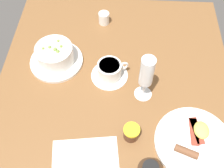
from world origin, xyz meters
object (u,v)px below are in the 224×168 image
at_px(wine_glass, 147,74).
at_px(breakfast_plate, 194,142).
at_px(jam_jar, 131,133).
at_px(coffee_cup, 110,71).
at_px(porridge_bowl, 55,55).
at_px(cutlery_setting, 87,156).
at_px(creamer_jug, 104,18).

bearing_deg(wine_glass, breakfast_plate, 42.06).
bearing_deg(wine_glass, jam_jar, -14.01).
distance_m(coffee_cup, jam_jar, 0.24).
bearing_deg(coffee_cup, porridge_bowl, -104.36).
xyz_separation_m(porridge_bowl, coffee_cup, (0.05, 0.20, -0.01)).
distance_m(coffee_cup, breakfast_plate, 0.37).
relative_size(wine_glass, breakfast_plate, 0.77).
bearing_deg(porridge_bowl, jam_jar, 45.12).
bearing_deg(wine_glass, cutlery_setting, -36.31).
xyz_separation_m(cutlery_setting, wine_glass, (-0.23, 0.17, 0.12)).
relative_size(cutlery_setting, breakfast_plate, 0.87).
xyz_separation_m(cutlery_setting, creamer_jug, (-0.58, 0.01, 0.02)).
bearing_deg(cutlery_setting, porridge_bowl, -156.96).
xyz_separation_m(creamer_jug, wine_glass, (0.35, 0.16, 0.09)).
bearing_deg(jam_jar, cutlery_setting, -60.46).
relative_size(porridge_bowl, creamer_jug, 3.55).
height_order(cutlery_setting, breakfast_plate, breakfast_plate).
height_order(jam_jar, breakfast_plate, jam_jar).
relative_size(coffee_cup, jam_jar, 2.65).
xyz_separation_m(creamer_jug, jam_jar, (0.50, 0.12, -0.00)).
bearing_deg(porridge_bowl, cutlery_setting, 23.04).
bearing_deg(cutlery_setting, creamer_jug, 178.84).
height_order(creamer_jug, jam_jar, creamer_jug).
bearing_deg(breakfast_plate, coffee_cup, -131.55).
distance_m(creamer_jug, jam_jar, 0.52).
relative_size(coffee_cup, creamer_jug, 2.43).
distance_m(cutlery_setting, jam_jar, 0.15).
bearing_deg(jam_jar, wine_glass, 165.99).
xyz_separation_m(porridge_bowl, cutlery_setting, (0.36, 0.15, -0.04)).
xyz_separation_m(porridge_bowl, creamer_jug, (-0.22, 0.16, -0.01)).
height_order(cutlery_setting, creamer_jug, creamer_jug).
height_order(cutlery_setting, wine_glass, wine_glass).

